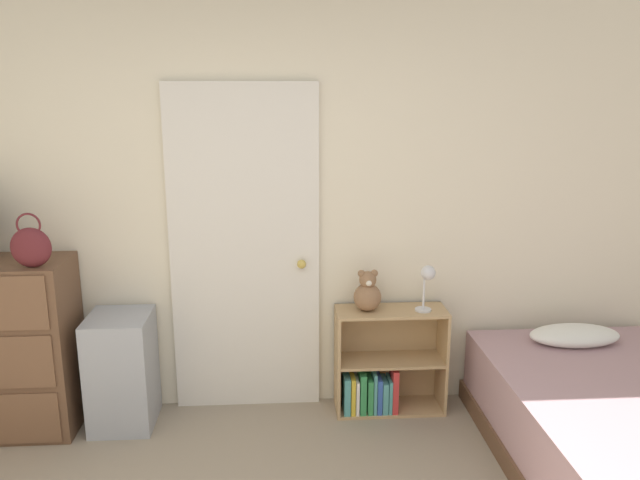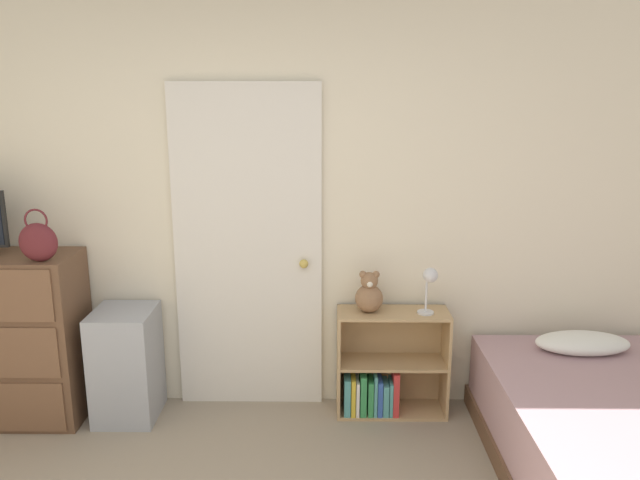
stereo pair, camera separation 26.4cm
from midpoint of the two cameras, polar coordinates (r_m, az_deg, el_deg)
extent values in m
cube|color=beige|center=(3.87, -8.37, 2.72)|extent=(10.00, 0.06, 2.55)
cube|color=silver|center=(3.88, -8.82, -1.10)|extent=(0.92, 0.04, 2.04)
sphere|color=gold|center=(3.84, -3.67, -2.24)|extent=(0.06, 0.06, 0.06)
ellipsoid|color=#591E23|center=(3.80, -26.75, -0.64)|extent=(0.22, 0.10, 0.22)
torus|color=#591E23|center=(3.77, -26.96, 1.23)|extent=(0.13, 0.01, 0.13)
cube|color=#999EA8|center=(4.06, -19.47, -11.20)|extent=(0.36, 0.40, 0.70)
cube|color=tan|center=(3.98, -0.34, -11.07)|extent=(0.02, 0.27, 0.67)
cube|color=tan|center=(4.07, 9.26, -10.67)|extent=(0.02, 0.27, 0.67)
cube|color=tan|center=(4.16, 4.43, -15.00)|extent=(0.65, 0.27, 0.02)
cube|color=tan|center=(4.01, 4.52, -10.91)|extent=(0.65, 0.27, 0.02)
cube|color=tan|center=(3.89, 4.61, -6.53)|extent=(0.65, 0.27, 0.02)
cube|color=tan|center=(4.13, 4.26, -10.16)|extent=(0.69, 0.01, 0.67)
cube|color=teal|center=(4.03, 0.50, -13.84)|extent=(0.04, 0.16, 0.24)
cube|color=gold|center=(4.03, 1.05, -13.88)|extent=(0.03, 0.15, 0.24)
cube|color=white|center=(4.05, 1.43, -13.88)|extent=(0.02, 0.18, 0.22)
cube|color=#338C4C|center=(4.06, 1.91, -13.48)|extent=(0.04, 0.21, 0.26)
cube|color=#338C4C|center=(4.05, 2.60, -13.87)|extent=(0.03, 0.16, 0.22)
cube|color=teal|center=(4.04, 3.05, -13.63)|extent=(0.02, 0.15, 0.27)
cube|color=#3359B2|center=(4.06, 3.43, -13.74)|extent=(0.03, 0.18, 0.23)
cube|color=teal|center=(4.07, 3.96, -13.92)|extent=(0.03, 0.16, 0.21)
cube|color=teal|center=(4.06, 4.43, -13.86)|extent=(0.02, 0.15, 0.22)
cube|color=red|center=(4.05, 4.87, -13.42)|extent=(0.04, 0.15, 0.28)
sphere|color=#8C6647|center=(3.84, 2.39, -5.27)|extent=(0.17, 0.17, 0.17)
sphere|color=#8C6647|center=(3.80, 2.41, -3.66)|extent=(0.11, 0.11, 0.11)
sphere|color=silver|center=(3.76, 2.48, -3.98)|extent=(0.04, 0.04, 0.04)
sphere|color=#8C6647|center=(3.79, 1.82, -3.10)|extent=(0.04, 0.04, 0.04)
sphere|color=#8C6647|center=(3.80, 3.02, -3.07)|extent=(0.04, 0.04, 0.04)
cylinder|color=silver|center=(3.89, 7.49, -6.36)|extent=(0.10, 0.10, 0.01)
cylinder|color=silver|center=(3.85, 7.54, -4.82)|extent=(0.01, 0.01, 0.21)
sphere|color=silver|center=(3.81, 7.91, -3.00)|extent=(0.09, 0.09, 0.09)
cube|color=brown|center=(3.77, 24.44, -18.68)|extent=(1.24, 1.94, 0.12)
cube|color=#B28C93|center=(3.65, 24.82, -15.48)|extent=(1.20, 1.88, 0.36)
ellipsoid|color=white|center=(4.12, 20.56, -8.19)|extent=(0.56, 0.28, 0.12)
camera|label=1|loc=(0.13, -92.09, -0.51)|focal=35.00mm
camera|label=2|loc=(0.13, 87.91, 0.51)|focal=35.00mm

